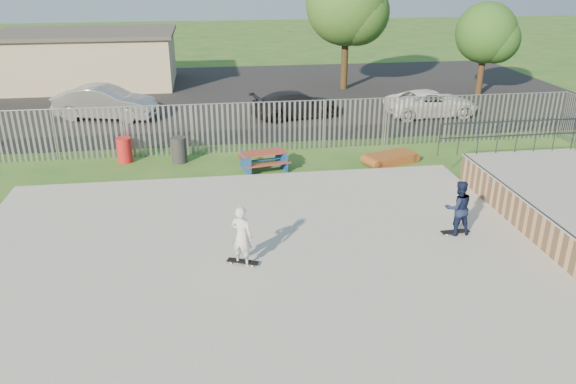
{
  "coord_description": "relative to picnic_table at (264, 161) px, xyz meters",
  "views": [
    {
      "loc": [
        -0.89,
        -12.46,
        7.23
      ],
      "look_at": [
        1.16,
        2.0,
        1.1
      ],
      "focal_mm": 35.0,
      "sensor_mm": 36.0,
      "label": 1
    }
  ],
  "objects": [
    {
      "name": "picnic_table",
      "position": [
        0.0,
        0.0,
        0.0
      ],
      "size": [
        1.89,
        1.67,
        0.69
      ],
      "rotation": [
        0.0,
        0.0,
        0.21
      ],
      "color": "maroon",
      "rests_on": "ground"
    },
    {
      "name": "skater_navy",
      "position": [
        4.7,
        -6.17,
        0.58
      ],
      "size": [
        0.78,
        0.62,
        1.56
      ],
      "primitive_type": "imported",
      "rotation": [
        0.0,
        0.0,
        3.18
      ],
      "color": "#121B39",
      "rests_on": "concrete_slab"
    },
    {
      "name": "car_dark",
      "position": [
        2.28,
        7.04,
        0.29
      ],
      "size": [
        4.61,
        2.66,
        1.26
      ],
      "primitive_type": "imported",
      "rotation": [
        0.0,
        0.0,
        1.79
      ],
      "color": "black",
      "rests_on": "parking_lot"
    },
    {
      "name": "fence",
      "position": [
        0.05,
        -2.23,
        0.65
      ],
      "size": [
        26.04,
        16.02,
        2.0
      ],
      "color": "gray",
      "rests_on": "ground"
    },
    {
      "name": "car_white",
      "position": [
        8.87,
        6.36,
        0.29
      ],
      "size": [
        4.62,
        2.33,
        1.25
      ],
      "primitive_type": "imported",
      "rotation": [
        0.0,
        0.0,
        1.63
      ],
      "color": "white",
      "rests_on": "parking_lot"
    },
    {
      "name": "parking_lot",
      "position": [
        -0.95,
        12.19,
        -0.34
      ],
      "size": [
        40.0,
        18.0,
        0.02
      ],
      "primitive_type": "cube",
      "color": "black",
      "rests_on": "ground"
    },
    {
      "name": "skater_white",
      "position": [
        -1.24,
        -7.0,
        0.58
      ],
      "size": [
        0.68,
        0.62,
        1.56
      ],
      "primitive_type": "imported",
      "rotation": [
        0.0,
        0.0,
        2.56
      ],
      "color": "silver",
      "rests_on": "concrete_slab"
    },
    {
      "name": "trash_bin_red",
      "position": [
        -5.14,
        1.61,
        0.12
      ],
      "size": [
        0.57,
        0.57,
        0.94
      ],
      "primitive_type": "cylinder",
      "color": "red",
      "rests_on": "ground"
    },
    {
      "name": "building",
      "position": [
        -8.95,
        16.19,
        1.26
      ],
      "size": [
        10.4,
        6.4,
        3.2
      ],
      "color": "#BCB191",
      "rests_on": "ground"
    },
    {
      "name": "tree_mid",
      "position": [
        6.06,
        12.96,
        4.44
      ],
      "size": [
        4.61,
        4.61,
        7.12
      ],
      "color": "#3F2F19",
      "rests_on": "ground"
    },
    {
      "name": "car_silver",
      "position": [
        -6.79,
        8.05,
        0.45
      ],
      "size": [
        5.04,
        2.79,
        1.57
      ],
      "primitive_type": "imported",
      "rotation": [
        0.0,
        0.0,
        1.32
      ],
      "color": "silver",
      "rests_on": "parking_lot"
    },
    {
      "name": "tree_right",
      "position": [
        13.27,
        10.4,
        3.05
      ],
      "size": [
        3.28,
        3.28,
        5.06
      ],
      "color": "#452F1B",
      "rests_on": "ground"
    },
    {
      "name": "concrete_slab",
      "position": [
        -0.95,
        -6.81,
        -0.28
      ],
      "size": [
        15.0,
        12.0,
        0.15
      ],
      "primitive_type": "cube",
      "color": "#9F9F9A",
      "rests_on": "ground"
    },
    {
      "name": "funbox",
      "position": [
        4.84,
        0.08,
        -0.17
      ],
      "size": [
        2.0,
        1.46,
        0.36
      ],
      "rotation": [
        0.0,
        0.0,
        0.35
      ],
      "color": "brown",
      "rests_on": "ground"
    },
    {
      "name": "trash_bin_grey",
      "position": [
        -3.09,
        1.3,
        0.13
      ],
      "size": [
        0.59,
        0.59,
        0.98
      ],
      "primitive_type": "cylinder",
      "color": "#2A2A2D",
      "rests_on": "ground"
    },
    {
      "name": "skateboard_a",
      "position": [
        4.7,
        -6.17,
        -0.17
      ],
      "size": [
        0.81,
        0.23,
        0.08
      ],
      "rotation": [
        0.0,
        0.0,
        0.04
      ],
      "color": "black",
      "rests_on": "concrete_slab"
    },
    {
      "name": "ground",
      "position": [
        -0.95,
        -6.81,
        -0.35
      ],
      "size": [
        120.0,
        120.0,
        0.0
      ],
      "primitive_type": "plane",
      "color": "#275D20",
      "rests_on": "ground"
    },
    {
      "name": "skateboard_b",
      "position": [
        -1.24,
        -7.0,
        -0.17
      ],
      "size": [
        0.81,
        0.5,
        0.08
      ],
      "rotation": [
        0.0,
        0.0,
        -0.4
      ],
      "color": "black",
      "rests_on": "concrete_slab"
    }
  ]
}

